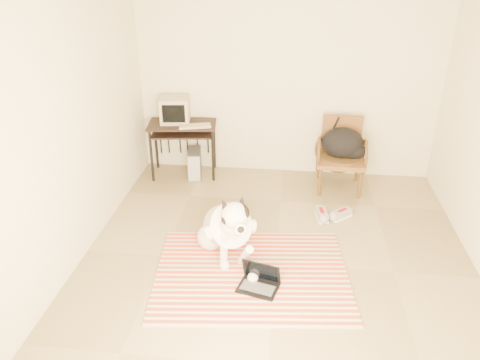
% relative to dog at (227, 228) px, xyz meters
% --- Properties ---
extents(floor, '(4.50, 4.50, 0.00)m').
position_rel_dog_xyz_m(floor, '(0.51, -0.09, -0.34)').
color(floor, '#8D7D56').
rests_on(floor, ground).
extents(wall_back, '(4.50, 0.00, 4.50)m').
position_rel_dog_xyz_m(wall_back, '(0.51, 2.16, 1.01)').
color(wall_back, beige).
rests_on(wall_back, floor).
extents(wall_front, '(4.50, 0.00, 4.50)m').
position_rel_dog_xyz_m(wall_front, '(0.51, -2.34, 1.01)').
color(wall_front, beige).
rests_on(wall_front, floor).
extents(wall_left, '(0.00, 4.50, 4.50)m').
position_rel_dog_xyz_m(wall_left, '(-1.49, -0.09, 1.01)').
color(wall_left, beige).
rests_on(wall_left, floor).
extents(rug, '(2.01, 1.62, 0.02)m').
position_rel_dog_xyz_m(rug, '(0.28, -0.29, -0.32)').
color(rug, red).
rests_on(rug, floor).
extents(dog, '(0.69, 1.00, 0.83)m').
position_rel_dog_xyz_m(dog, '(0.00, 0.00, 0.00)').
color(dog, silver).
rests_on(dog, rug).
extents(laptop, '(0.42, 0.35, 0.26)m').
position_rel_dog_xyz_m(laptop, '(0.37, -0.49, -0.25)').
color(laptop, black).
rests_on(laptop, rug).
extents(computer_desk, '(0.96, 0.61, 0.76)m').
position_rel_dog_xyz_m(computer_desk, '(-0.87, 1.87, 0.32)').
color(computer_desk, black).
rests_on(computer_desk, floor).
extents(crt_monitor, '(0.42, 0.41, 0.34)m').
position_rel_dog_xyz_m(crt_monitor, '(-0.98, 1.94, 0.59)').
color(crt_monitor, '#B0A58A').
rests_on(crt_monitor, computer_desk).
extents(desk_keyboard, '(0.44, 0.26, 0.03)m').
position_rel_dog_xyz_m(desk_keyboard, '(-0.67, 1.75, 0.44)').
color(desk_keyboard, '#B0A58A').
rests_on(desk_keyboard, computer_desk).
extents(pc_tower, '(0.23, 0.43, 0.38)m').
position_rel_dog_xyz_m(pc_tower, '(-0.72, 1.84, -0.14)').
color(pc_tower, '#464649').
rests_on(pc_tower, floor).
extents(rattan_chair, '(0.63, 0.61, 0.92)m').
position_rel_dog_xyz_m(rattan_chair, '(1.26, 1.75, 0.13)').
color(rattan_chair, brown).
rests_on(rattan_chair, floor).
extents(backpack, '(0.58, 0.45, 0.40)m').
position_rel_dog_xyz_m(backpack, '(1.29, 1.74, 0.27)').
color(backpack, black).
rests_on(backpack, rattan_chair).
extents(sneaker_left, '(0.16, 0.29, 0.10)m').
position_rel_dog_xyz_m(sneaker_left, '(1.01, 0.88, -0.29)').
color(sneaker_left, white).
rests_on(sneaker_left, floor).
extents(sneaker_right, '(0.29, 0.27, 0.10)m').
position_rel_dog_xyz_m(sneaker_right, '(1.23, 0.91, -0.29)').
color(sneaker_right, white).
rests_on(sneaker_right, floor).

